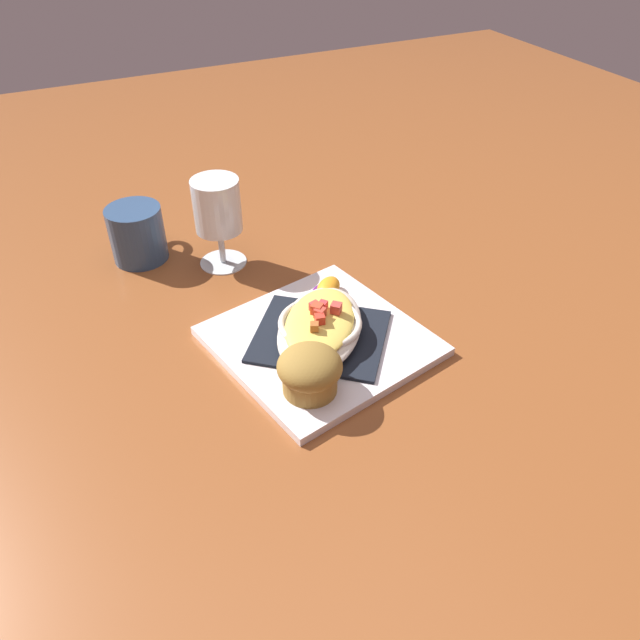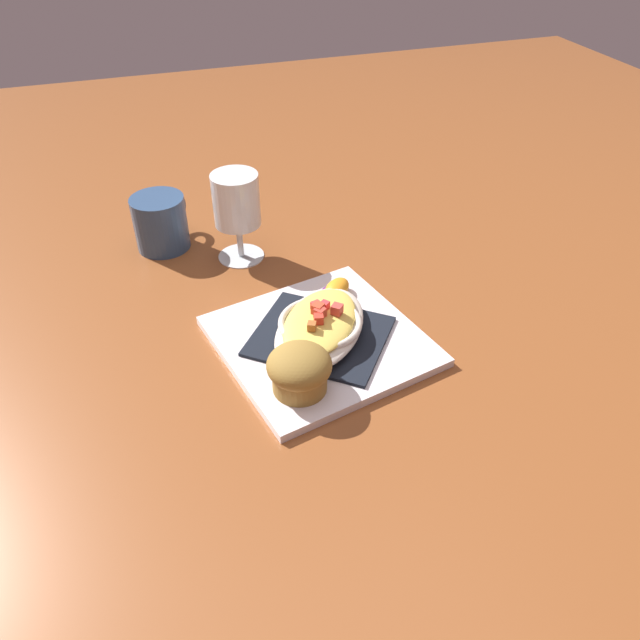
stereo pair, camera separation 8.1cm
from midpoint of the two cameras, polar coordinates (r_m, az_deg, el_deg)
name	(u,v)px [view 2 (the right image)]	position (r m, az deg, el deg)	size (l,w,h in m)	color
ground_plane	(320,344)	(0.83, 2.77, -2.39)	(2.60, 2.60, 0.00)	brown
square_plate	(320,341)	(0.83, 2.78, -2.07)	(0.26, 0.26, 0.01)	white
folded_napkin	(320,336)	(0.82, 2.80, -1.61)	(0.15, 0.17, 0.00)	black
gratin_dish	(320,325)	(0.81, 2.84, -0.59)	(0.20, 0.21, 0.04)	silver
muffin	(299,370)	(0.73, 1.22, -4.77)	(0.08, 0.08, 0.06)	olive
orange_garnish	(336,290)	(0.90, 4.06, 2.71)	(0.06, 0.06, 0.02)	#521B64
coffee_mug	(161,225)	(1.04, -12.40, 8.57)	(0.10, 0.11, 0.09)	navy
stemmed_glass	(237,205)	(0.97, -5.38, 10.51)	(0.08, 0.08, 0.14)	white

